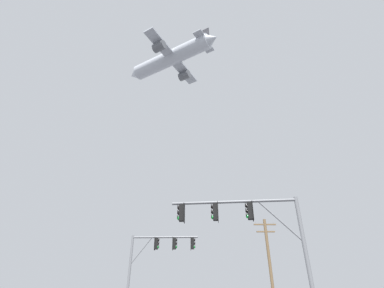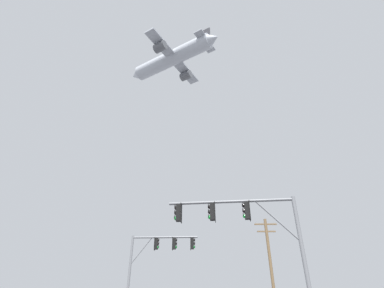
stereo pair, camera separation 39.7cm
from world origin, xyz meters
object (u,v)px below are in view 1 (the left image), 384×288
object	(u,v)px
signal_pole_far	(157,254)
airplane	(171,58)
signal_pole_near	(249,226)
utility_pole	(270,263)

from	to	relation	value
signal_pole_far	airplane	xyz separation A→B (m)	(-1.33, 17.31, 40.47)
signal_pole_near	utility_pole	bearing A→B (deg)	71.85
signal_pole_far	utility_pole	distance (m)	10.75
utility_pole	airplane	distance (m)	44.65
signal_pole_far	utility_pole	world-z (taller)	utility_pole
signal_pole_near	airplane	bearing A→B (deg)	104.60
signal_pole_far	airplane	bearing A→B (deg)	94.40
utility_pole	airplane	world-z (taller)	airplane
signal_pole_far	utility_pole	bearing A→B (deg)	18.40
utility_pole	airplane	size ratio (longest dim) A/B	0.44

